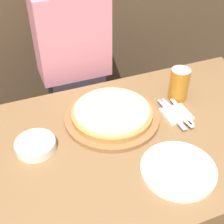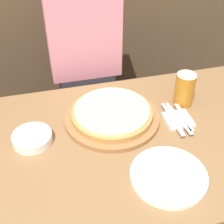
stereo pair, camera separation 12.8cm
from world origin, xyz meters
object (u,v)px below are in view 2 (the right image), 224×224
spoon (184,117)px  dinner_plate (169,176)px  beer_glass (185,88)px  fork (173,119)px  diner_person (86,79)px  pizza_on_board (112,115)px  dinner_knife (178,118)px  side_bowl (32,138)px

spoon → dinner_plate: bearing=-123.3°
beer_glass → spoon: size_ratio=0.81×
fork → diner_person: bearing=116.8°
pizza_on_board → dinner_knife: pizza_on_board is taller
dinner_knife → spoon: (0.03, 0.00, 0.00)m
fork → diner_person: 0.61m
dinner_knife → pizza_on_board: bearing=164.2°
fork → spoon: size_ratio=1.17×
dinner_plate → side_bowl: side_bowl is taller
beer_glass → fork: bearing=-130.5°
pizza_on_board → fork: size_ratio=1.84×
spoon → dinner_knife: bearing=180.0°
pizza_on_board → beer_glass: beer_glass is taller
beer_glass → spoon: bearing=-111.5°
side_bowl → beer_glass: bearing=7.5°
dinner_plate → diner_person: bearing=100.0°
side_bowl → spoon: 0.62m
dinner_plate → side_bowl: (-0.44, 0.29, 0.01)m
dinner_knife → spoon: 0.03m
side_bowl → fork: 0.57m
pizza_on_board → diner_person: diner_person is taller
pizza_on_board → side_bowl: 0.33m
beer_glass → dinner_plate: size_ratio=0.56×
beer_glass → dinner_plate: bearing=-120.2°
beer_glass → dinner_knife: 0.14m
side_bowl → dinner_knife: size_ratio=0.71×
beer_glass → diner_person: bearing=130.5°
beer_glass → fork: beer_glass is taller
dinner_plate → diner_person: size_ratio=0.20×
dinner_knife → spoon: same height
side_bowl → fork: size_ratio=0.71×
pizza_on_board → spoon: pizza_on_board is taller
pizza_on_board → spoon: bearing=-14.5°
pizza_on_board → side_bowl: (-0.33, -0.05, -0.01)m
spoon → beer_glass: bearing=68.5°
side_bowl → dinner_knife: (0.59, -0.02, -0.00)m
dinner_knife → diner_person: size_ratio=0.16×
pizza_on_board → side_bowl: size_ratio=2.60×
fork → pizza_on_board: bearing=162.7°
dinner_plate → diner_person: diner_person is taller
dinner_plate → pizza_on_board: bearing=107.9°
side_bowl → diner_person: bearing=59.7°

